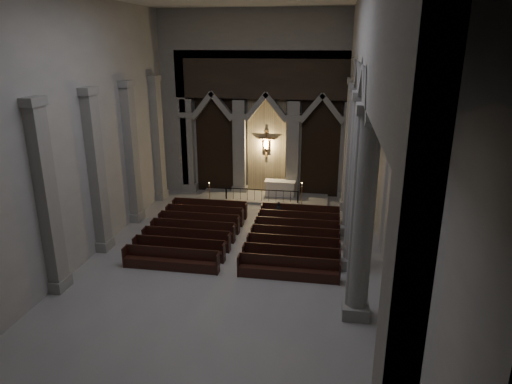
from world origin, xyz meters
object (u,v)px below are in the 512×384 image
at_px(altar_rail, 262,194).
at_px(pews, 243,237).
at_px(candle_stand_left, 210,198).
at_px(candle_stand_right, 302,200).
at_px(altar, 280,188).
at_px(worshipper, 278,211).

bearing_deg(altar_rail, pews, -90.00).
relative_size(altar_rail, pews, 0.48).
xyz_separation_m(candle_stand_left, candle_stand_right, (5.87, 0.49, 0.04)).
relative_size(altar, worshipper, 1.86).
bearing_deg(pews, worshipper, 67.71).
distance_m(altar_rail, worshipper, 3.17).
bearing_deg(altar_rail, candle_stand_right, -7.22).
distance_m(altar, candle_stand_right, 2.22).
xyz_separation_m(candle_stand_left, worshipper, (4.69, -2.00, 0.15)).
bearing_deg(candle_stand_right, pews, -113.59).
bearing_deg(altar, candle_stand_left, -154.50).
relative_size(altar_rail, worshipper, 4.36).
relative_size(altar, candle_stand_right, 1.26).
xyz_separation_m(altar, candle_stand_right, (1.56, -1.56, -0.23)).
height_order(candle_stand_left, worshipper, candle_stand_left).
bearing_deg(worshipper, candle_stand_left, 179.23).
distance_m(altar_rail, pews, 6.33).
distance_m(candle_stand_right, worshipper, 2.76).
height_order(altar_rail, candle_stand_left, candle_stand_left).
bearing_deg(candle_stand_left, altar_rail, 14.19).
bearing_deg(altar, altar_rail, -130.57).
height_order(candle_stand_right, worshipper, candle_stand_right).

